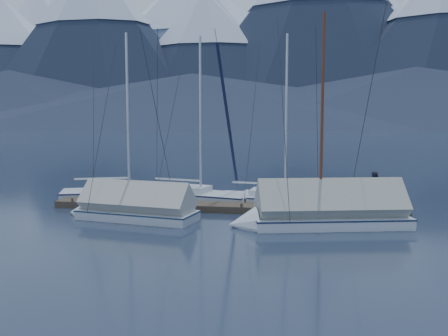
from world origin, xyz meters
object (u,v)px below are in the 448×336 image
(sailboat_open_right, at_px, (295,202))
(sailboat_covered_far, at_px, (127,209))
(sailboat_open_left, at_px, (139,194))
(person, at_px, (375,190))
(sailboat_covered_near, at_px, (316,215))
(sailboat_open_mid, at_px, (209,198))

(sailboat_open_right, xyz_separation_m, sailboat_covered_far, (-7.67, -4.91, 0.27))
(sailboat_open_left, bearing_deg, person, -11.63)
(sailboat_covered_near, bearing_deg, person, 47.89)
(sailboat_open_mid, bearing_deg, person, -13.33)
(sailboat_covered_near, xyz_separation_m, person, (2.90, 3.21, 0.71))
(sailboat_covered_far, bearing_deg, sailboat_open_left, 105.14)
(sailboat_open_right, xyz_separation_m, person, (3.96, -1.70, 1.04))
(sailboat_open_left, bearing_deg, sailboat_open_mid, -8.20)
(sailboat_open_left, relative_size, sailboat_covered_near, 1.04)
(person, bearing_deg, sailboat_open_mid, 93.06)
(sailboat_covered_near, distance_m, person, 4.39)
(sailboat_open_left, height_order, sailboat_covered_near, sailboat_open_left)
(sailboat_open_right, distance_m, person, 4.43)
(person, bearing_deg, sailboat_covered_near, 154.28)
(sailboat_covered_far, bearing_deg, sailboat_open_mid, 61.79)
(sailboat_covered_near, height_order, sailboat_covered_far, sailboat_covered_near)
(sailboat_open_left, height_order, sailboat_covered_far, sailboat_open_left)
(sailboat_open_mid, bearing_deg, sailboat_covered_near, -41.97)
(sailboat_open_right, height_order, person, sailboat_open_right)
(sailboat_covered_near, relative_size, person, 5.78)
(sailboat_open_left, xyz_separation_m, person, (13.24, -2.72, 1.03))
(sailboat_open_left, distance_m, sailboat_covered_near, 11.92)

